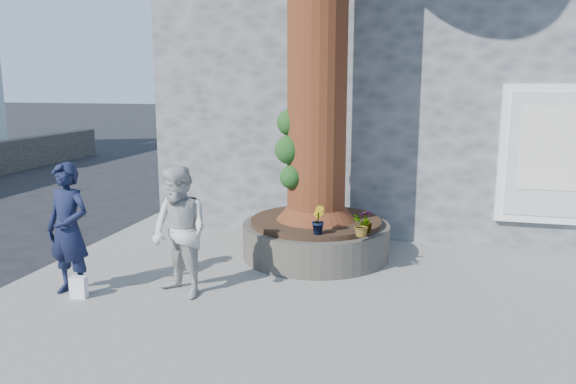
# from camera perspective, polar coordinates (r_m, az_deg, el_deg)

# --- Properties ---
(ground) EXTENTS (120.00, 120.00, 0.00)m
(ground) POSITION_cam_1_polar(r_m,az_deg,el_deg) (7.41, -6.58, -11.41)
(ground) COLOR black
(ground) RESTS_ON ground
(pavement) EXTENTS (9.00, 8.00, 0.12)m
(pavement) POSITION_cam_1_polar(r_m,az_deg,el_deg) (7.94, 6.36, -9.35)
(pavement) COLOR slate
(pavement) RESTS_ON ground
(yellow_line) EXTENTS (0.10, 30.00, 0.01)m
(yellow_line) POSITION_cam_1_polar(r_m,az_deg,el_deg) (9.65, -21.69, -6.71)
(yellow_line) COLOR yellow
(yellow_line) RESTS_ON ground
(stone_shop) EXTENTS (10.30, 8.30, 6.30)m
(stone_shop) POSITION_cam_1_polar(r_m,az_deg,el_deg) (13.57, 14.73, 12.18)
(stone_shop) COLOR #4F5355
(stone_shop) RESTS_ON ground
(planter) EXTENTS (2.30, 2.30, 0.60)m
(planter) POSITION_cam_1_polar(r_m,az_deg,el_deg) (8.88, 2.84, -4.67)
(planter) COLOR black
(planter) RESTS_ON pavement
(man) EXTENTS (0.68, 0.49, 1.72)m
(man) POSITION_cam_1_polar(r_m,az_deg,el_deg) (7.69, -21.41, -3.56)
(man) COLOR black
(man) RESTS_ON pavement
(woman) EXTENTS (1.01, 0.93, 1.68)m
(woman) POSITION_cam_1_polar(r_m,az_deg,el_deg) (7.24, -10.93, -4.03)
(woman) COLOR #B5B3AE
(woman) RESTS_ON pavement
(shopping_bag) EXTENTS (0.22, 0.15, 0.28)m
(shopping_bag) POSITION_cam_1_polar(r_m,az_deg,el_deg) (7.72, -20.49, -9.05)
(shopping_bag) COLOR white
(shopping_bag) RESTS_ON pavement
(plant_a) EXTENTS (0.22, 0.21, 0.34)m
(plant_a) POSITION_cam_1_polar(r_m,az_deg,el_deg) (9.08, 2.03, -1.19)
(plant_a) COLOR gray
(plant_a) RESTS_ON planter
(plant_b) EXTENTS (0.28, 0.28, 0.40)m
(plant_b) POSITION_cam_1_polar(r_m,az_deg,el_deg) (7.91, 3.03, -2.87)
(plant_b) COLOR gray
(plant_b) RESTS_ON planter
(plant_c) EXTENTS (0.25, 0.25, 0.33)m
(plant_c) POSITION_cam_1_polar(r_m,az_deg,el_deg) (8.05, 7.94, -2.97)
(plant_c) COLOR gray
(plant_c) RESTS_ON planter
(plant_d) EXTENTS (0.37, 0.38, 0.32)m
(plant_d) POSITION_cam_1_polar(r_m,az_deg,el_deg) (7.82, 7.54, -3.39)
(plant_d) COLOR gray
(plant_d) RESTS_ON planter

